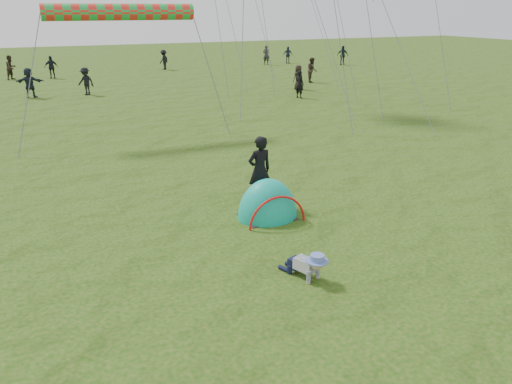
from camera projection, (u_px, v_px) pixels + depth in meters
name	position (u px, v px, depth m)	size (l,w,h in m)	color
ground	(348.00, 265.00, 10.53)	(140.00, 140.00, 0.00)	#113F07
crawling_toddler	(308.00, 264.00, 9.92)	(0.56, 0.80, 0.61)	black
popup_tent	(267.00, 217.00, 12.95)	(1.59, 1.31, 2.06)	#138A50
standing_adult	(260.00, 170.00, 13.54)	(0.69, 0.46, 1.91)	black
crowd_person_0	(266.00, 55.00, 47.23)	(0.65, 0.43, 1.78)	#25262A
crowd_person_2	(288.00, 55.00, 48.30)	(0.93, 0.39, 1.59)	#2B3347
crowd_person_3	(164.00, 60.00, 43.44)	(1.08, 0.62, 1.68)	black
crowd_person_4	(298.00, 77.00, 32.85)	(0.77, 0.50, 1.58)	black
crowd_person_5	(29.00, 83.00, 29.86)	(1.64, 0.52, 1.77)	#1B252F
crowd_person_6	(299.00, 84.00, 29.73)	(0.59, 0.39, 1.62)	black
crowd_person_7	(11.00, 68.00, 37.31)	(0.87, 0.67, 1.78)	#2F221C
crowd_person_8	(342.00, 55.00, 47.01)	(1.03, 0.43, 1.76)	black
crowd_person_13	(312.00, 70.00, 35.99)	(0.85, 0.67, 1.76)	#322520
crowd_person_14	(51.00, 67.00, 38.03)	(0.98, 0.41, 1.68)	black
crowd_person_15	(86.00, 81.00, 30.76)	(1.08, 0.62, 1.67)	black
rainbow_tube_kite	(120.00, 12.00, 19.70)	(0.64, 0.64, 5.88)	red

